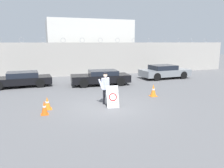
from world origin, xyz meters
TOP-DOWN VIEW (x-y plane):
  - ground_plane at (0.00, 0.00)m, footprint 90.00×90.00m
  - perimeter_wall at (0.00, 11.15)m, footprint 36.00×0.30m
  - building_block at (2.57, 16.08)m, footprint 9.68×6.03m
  - barricade_sign at (0.34, -0.08)m, footprint 0.72×0.92m
  - security_guard at (0.15, 0.50)m, footprint 0.66×0.43m
  - traffic_cone_near at (-2.91, 0.42)m, footprint 0.42×0.42m
  - traffic_cone_mid at (-3.07, -0.39)m, footprint 0.35×0.35m
  - traffic_cone_far at (3.46, 1.18)m, footprint 0.42×0.42m
  - parked_car_front_coupe at (-4.62, 6.98)m, footprint 4.65×2.12m
  - parked_car_rear_sedan at (1.35, 5.80)m, footprint 4.66×2.16m
  - parked_car_far_side at (7.78, 6.98)m, footprint 4.65×2.18m

SIDE VIEW (x-z plane):
  - ground_plane at x=0.00m, z-range 0.00..0.00m
  - traffic_cone_near at x=-2.91m, z-range 0.00..0.64m
  - traffic_cone_mid at x=-3.07m, z-range 0.00..0.67m
  - traffic_cone_far at x=3.46m, z-range 0.00..0.76m
  - barricade_sign at x=0.34m, z-range -0.01..1.10m
  - parked_car_front_coupe at x=-4.62m, z-range 0.02..1.14m
  - parked_car_rear_sedan at x=1.35m, z-range 0.02..1.17m
  - parked_car_far_side at x=7.78m, z-range 0.01..1.26m
  - security_guard at x=0.15m, z-range 0.09..1.80m
  - perimeter_wall at x=0.00m, z-range -0.22..3.52m
  - building_block at x=2.57m, z-range 0.00..5.82m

